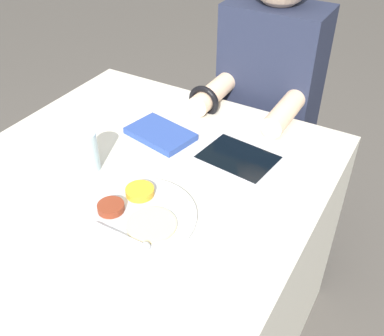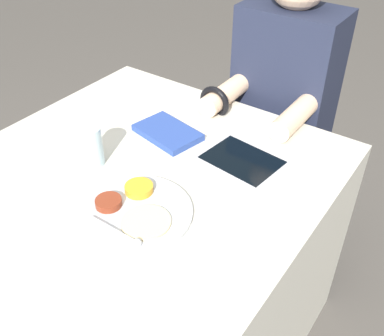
{
  "view_description": "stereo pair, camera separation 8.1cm",
  "coord_description": "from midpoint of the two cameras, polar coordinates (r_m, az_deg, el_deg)",
  "views": [
    {
      "loc": [
        0.62,
        -0.71,
        1.5
      ],
      "look_at": [
        0.16,
        0.08,
        0.81
      ],
      "focal_mm": 42.0,
      "sensor_mm": 36.0,
      "label": 1
    },
    {
      "loc": [
        0.69,
        -0.67,
        1.5
      ],
      "look_at": [
        0.16,
        0.08,
        0.81
      ],
      "focal_mm": 42.0,
      "sensor_mm": 36.0,
      "label": 2
    }
  ],
  "objects": [
    {
      "name": "person_diner",
      "position": [
        1.75,
        7.88,
        5.23
      ],
      "size": [
        0.35,
        0.42,
        1.23
      ],
      "color": "black",
      "rests_on": "ground_plane"
    },
    {
      "name": "red_notebook",
      "position": [
        1.38,
        -5.72,
        4.25
      ],
      "size": [
        0.22,
        0.16,
        0.02
      ],
      "color": "silver",
      "rests_on": "dining_table"
    },
    {
      "name": "thali_tray",
      "position": [
        1.1,
        -9.12,
        -5.88
      ],
      "size": [
        0.29,
        0.29,
        0.03
      ],
      "color": "#B7BABF",
      "rests_on": "dining_table"
    },
    {
      "name": "drinking_glass",
      "position": [
        1.25,
        -15.23,
        1.94
      ],
      "size": [
        0.07,
        0.07,
        0.11
      ],
      "color": "silver",
      "rests_on": "dining_table"
    },
    {
      "name": "dining_table",
      "position": [
        1.47,
        -8.69,
        -13.31
      ],
      "size": [
        0.97,
        1.08,
        0.75
      ],
      "color": "beige",
      "rests_on": "ground_plane"
    },
    {
      "name": "tablet_device",
      "position": [
        1.28,
        4.07,
        1.2
      ],
      "size": [
        0.24,
        0.2,
        0.01
      ],
      "color": "#B7B7BC",
      "rests_on": "dining_table"
    }
  ]
}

